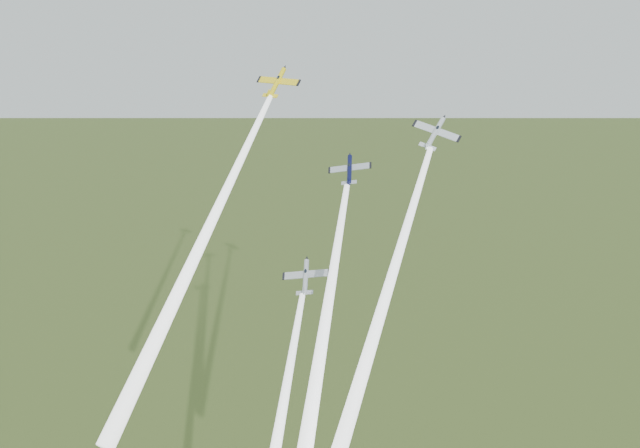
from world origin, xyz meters
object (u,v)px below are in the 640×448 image
Objects in this scene: plane_yellow at (277,83)px; plane_navy at (349,170)px; plane_silver_low at (306,277)px; plane_silver_right at (435,133)px.

plane_yellow is 22.55m from plane_navy.
plane_navy reaches higher than plane_silver_low.
plane_yellow is 1.16× the size of plane_navy.
plane_yellow is at bearing 178.41° from plane_silver_right.
plane_yellow reaches higher than plane_silver_low.
plane_silver_right is at bearing 0.72° from plane_yellow.
plane_navy is at bearing -153.23° from plane_silver_right.
plane_navy is (16.67, -7.78, -13.04)m from plane_yellow.
plane_yellow is 1.03× the size of plane_silver_right.
plane_yellow reaches higher than plane_navy.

